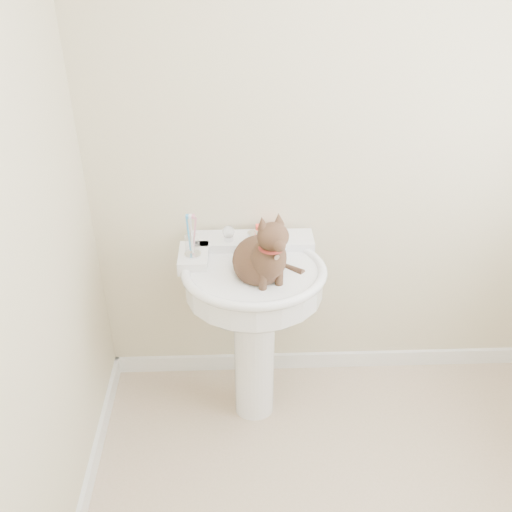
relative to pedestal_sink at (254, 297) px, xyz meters
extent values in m
cube|color=white|center=(0.39, 0.28, -0.62)|extent=(2.20, 0.02, 0.09)
cylinder|color=white|center=(0.00, -0.01, -0.34)|extent=(0.18, 0.18, 0.65)
cylinder|color=white|center=(0.00, -0.01, 0.08)|extent=(0.57, 0.57, 0.12)
ellipsoid|color=white|center=(0.00, -0.01, 0.02)|extent=(0.53, 0.46, 0.21)
torus|color=white|center=(0.00, -0.01, 0.14)|extent=(0.60, 0.60, 0.04)
cube|color=white|center=(0.00, 0.20, 0.15)|extent=(0.53, 0.14, 0.06)
cube|color=white|center=(-0.25, 0.08, 0.15)|extent=(0.12, 0.19, 0.06)
cylinder|color=silver|center=(0.00, 0.16, 0.21)|extent=(0.05, 0.05, 0.05)
cylinder|color=silver|center=(0.00, 0.11, 0.24)|extent=(0.04, 0.04, 0.14)
sphere|color=white|center=(-0.11, 0.18, 0.23)|extent=(0.06, 0.06, 0.06)
sphere|color=white|center=(0.11, 0.18, 0.23)|extent=(0.06, 0.06, 0.06)
cube|color=red|center=(0.07, 0.24, 0.20)|extent=(0.10, 0.07, 0.03)
cylinder|color=silver|center=(-0.25, 0.06, 0.19)|extent=(0.07, 0.07, 0.01)
cylinder|color=white|center=(-0.25, 0.06, 0.23)|extent=(0.06, 0.06, 0.09)
cylinder|color=#3594D8|center=(-0.26, 0.06, 0.28)|extent=(0.01, 0.01, 0.17)
cylinder|color=white|center=(-0.25, 0.06, 0.28)|extent=(0.01, 0.01, 0.17)
cylinder|color=pink|center=(-0.24, 0.06, 0.28)|extent=(0.01, 0.01, 0.17)
ellipsoid|color=#522F22|center=(0.03, -0.03, 0.20)|extent=(0.22, 0.25, 0.20)
ellipsoid|color=#522F22|center=(0.03, -0.11, 0.26)|extent=(0.14, 0.13, 0.18)
ellipsoid|color=#522F22|center=(0.03, -0.14, 0.38)|extent=(0.12, 0.11, 0.11)
cone|color=#522F22|center=(0.00, -0.12, 0.43)|extent=(0.04, 0.04, 0.05)
cone|color=#522F22|center=(0.06, -0.12, 0.43)|extent=(0.04, 0.04, 0.05)
cylinder|color=#522F22|center=(0.14, -0.01, 0.13)|extent=(0.03, 0.03, 0.23)
torus|color=maroon|center=(0.03, -0.13, 0.32)|extent=(0.10, 0.10, 0.01)
camera|label=1|loc=(-0.06, -1.97, 1.43)|focal=40.00mm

